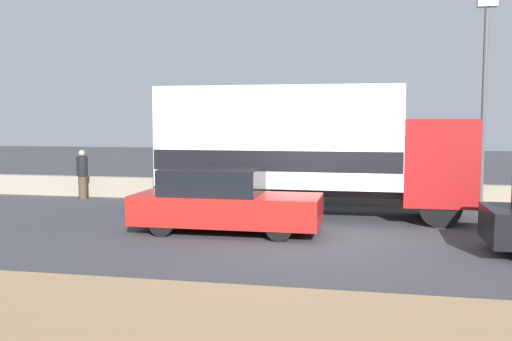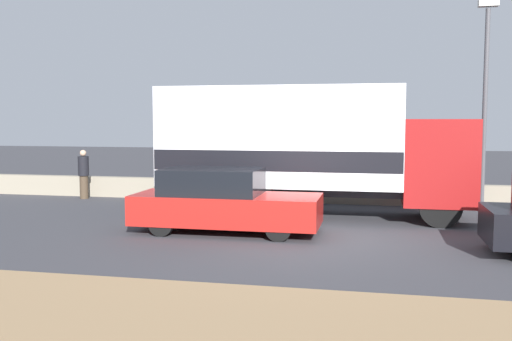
{
  "view_description": "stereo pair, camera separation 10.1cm",
  "coord_description": "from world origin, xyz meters",
  "px_view_note": "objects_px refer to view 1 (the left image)",
  "views": [
    {
      "loc": [
        1.79,
        -13.15,
        2.75
      ],
      "look_at": [
        -1.21,
        1.56,
        1.41
      ],
      "focal_mm": 40.0,
      "sensor_mm": 36.0,
      "label": 1
    },
    {
      "loc": [
        1.89,
        -13.13,
        2.75
      ],
      "look_at": [
        -1.21,
        1.56,
        1.41
      ],
      "focal_mm": 40.0,
      "sensor_mm": 36.0,
      "label": 2
    }
  ],
  "objects_px": {
    "car_hatchback": "(223,202)",
    "pedestrian": "(82,174)",
    "street_lamp": "(484,89)",
    "box_truck": "(304,146)"
  },
  "relations": [
    {
      "from": "car_hatchback",
      "to": "pedestrian",
      "type": "distance_m",
      "value": 7.91
    },
    {
      "from": "car_hatchback",
      "to": "pedestrian",
      "type": "xyz_separation_m",
      "value": [
        -6.31,
        4.77,
        0.12
      ]
    },
    {
      "from": "street_lamp",
      "to": "pedestrian",
      "type": "relative_size",
      "value": 3.67
    },
    {
      "from": "street_lamp",
      "to": "car_hatchback",
      "type": "relative_size",
      "value": 1.38
    },
    {
      "from": "box_truck",
      "to": "car_hatchback",
      "type": "bearing_deg",
      "value": -120.01
    },
    {
      "from": "street_lamp",
      "to": "car_hatchback",
      "type": "bearing_deg",
      "value": -144.87
    },
    {
      "from": "street_lamp",
      "to": "pedestrian",
      "type": "height_order",
      "value": "street_lamp"
    },
    {
      "from": "car_hatchback",
      "to": "pedestrian",
      "type": "relative_size",
      "value": 2.67
    },
    {
      "from": "street_lamp",
      "to": "box_truck",
      "type": "relative_size",
      "value": 0.72
    },
    {
      "from": "box_truck",
      "to": "pedestrian",
      "type": "bearing_deg",
      "value": 166.19
    }
  ]
}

